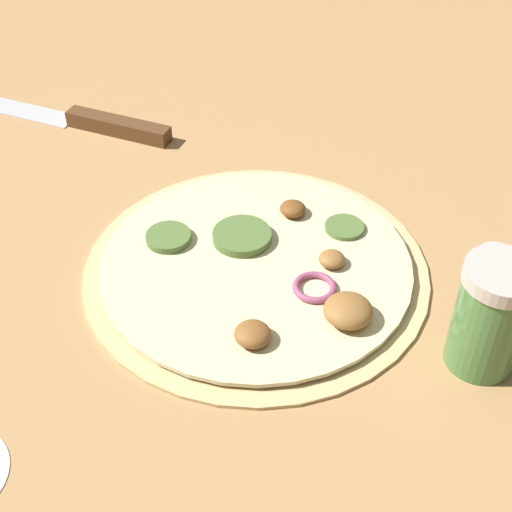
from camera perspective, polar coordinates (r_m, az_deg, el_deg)
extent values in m
plane|color=tan|center=(0.63, 0.00, -1.13)|extent=(3.00, 3.00, 0.00)
cylinder|color=#D6B77A|center=(0.63, 0.00, -0.91)|extent=(0.31, 0.31, 0.01)
cylinder|color=beige|center=(0.63, 0.00, -0.55)|extent=(0.27, 0.27, 0.00)
cylinder|color=#567538|center=(0.65, -0.92, 1.66)|extent=(0.05, 0.05, 0.01)
torus|color=#A34C70|center=(0.60, 4.70, -2.51)|extent=(0.04, 0.04, 0.01)
cylinder|color=#567538|center=(0.65, -7.02, 1.50)|extent=(0.04, 0.04, 0.01)
ellipsoid|color=brown|center=(0.56, -0.27, -6.26)|extent=(0.03, 0.03, 0.01)
ellipsoid|color=#996633|center=(0.57, 7.38, -4.34)|extent=(0.04, 0.04, 0.02)
cylinder|color=#567538|center=(0.67, 7.09, 2.30)|extent=(0.04, 0.04, 0.00)
ellipsoid|color=#996633|center=(0.62, 6.08, -0.25)|extent=(0.02, 0.02, 0.01)
ellipsoid|color=brown|center=(0.68, 2.96, 3.80)|extent=(0.02, 0.02, 0.01)
cube|color=brown|center=(0.83, -10.97, 10.15)|extent=(0.10, 0.10, 0.02)
cylinder|color=#4C7F42|center=(0.56, 18.14, -5.08)|extent=(0.05, 0.05, 0.08)
cylinder|color=beige|center=(0.53, 19.20, -1.50)|extent=(0.06, 0.06, 0.01)
cylinder|color=beige|center=(0.68, 18.73, 0.22)|extent=(0.03, 0.03, 0.01)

